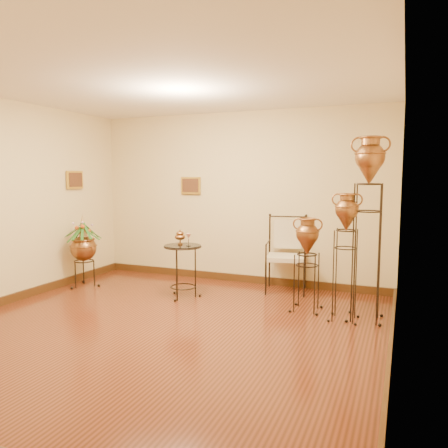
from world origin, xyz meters
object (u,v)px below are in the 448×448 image
at_px(amphora_tall, 367,227).
at_px(planter_urn, 83,245).
at_px(armchair, 286,254).
at_px(side_table, 183,270).
at_px(amphora_mid, 345,256).

height_order(amphora_tall, planter_urn, amphora_tall).
bearing_deg(armchair, planter_urn, -174.11).
bearing_deg(side_table, armchair, 34.20).
height_order(planter_urn, side_table, planter_urn).
height_order(amphora_tall, amphora_mid, amphora_tall).
bearing_deg(amphora_tall, side_table, 179.23).
bearing_deg(amphora_tall, planter_urn, 179.93).
relative_size(amphora_mid, armchair, 1.37).
distance_m(amphora_tall, armchair, 1.64).
bearing_deg(planter_urn, amphora_tall, -0.07).
bearing_deg(amphora_tall, amphora_mid, -156.15).
bearing_deg(amphora_mid, amphora_tall, 23.85).
distance_m(amphora_mid, planter_urn, 4.07).
bearing_deg(side_table, amphora_tall, -0.77).
relative_size(amphora_tall, armchair, 1.96).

